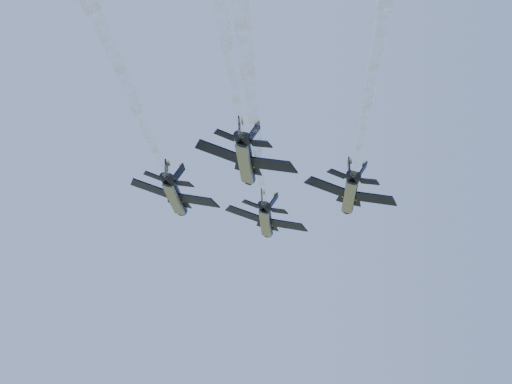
{
  "coord_description": "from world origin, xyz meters",
  "views": [
    {
      "loc": [
        2.77,
        -94.99,
        68.38
      ],
      "look_at": [
        3.66,
        5.28,
        102.6
      ],
      "focal_mm": 55.0,
      "sensor_mm": 36.0,
      "label": 1
    }
  ],
  "objects_px": {
    "jet_lead": "(266,221)",
    "jet_left": "(176,197)",
    "jet_right": "(350,195)",
    "jet_slot": "(246,161)"
  },
  "relations": [
    {
      "from": "jet_left",
      "to": "jet_slot",
      "type": "height_order",
      "value": "same"
    },
    {
      "from": "jet_lead",
      "to": "jet_left",
      "type": "xyz_separation_m",
      "value": [
        -12.37,
        -11.32,
        0.0
      ]
    },
    {
      "from": "jet_right",
      "to": "jet_slot",
      "type": "xyz_separation_m",
      "value": [
        -13.73,
        -12.27,
        0.0
      ]
    },
    {
      "from": "jet_right",
      "to": "jet_slot",
      "type": "bearing_deg",
      "value": -134.73
    },
    {
      "from": "jet_left",
      "to": "jet_slot",
      "type": "xyz_separation_m",
      "value": [
        9.48,
        -13.24,
        0.0
      ]
    },
    {
      "from": "jet_right",
      "to": "jet_slot",
      "type": "relative_size",
      "value": 1.0
    },
    {
      "from": "jet_lead",
      "to": "jet_left",
      "type": "relative_size",
      "value": 1.0
    },
    {
      "from": "jet_lead",
      "to": "jet_slot",
      "type": "bearing_deg",
      "value": -93.24
    },
    {
      "from": "jet_slot",
      "to": "jet_lead",
      "type": "bearing_deg",
      "value": 86.76
    },
    {
      "from": "jet_left",
      "to": "jet_right",
      "type": "xyz_separation_m",
      "value": [
        23.2,
        -0.98,
        0.0
      ]
    }
  ]
}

